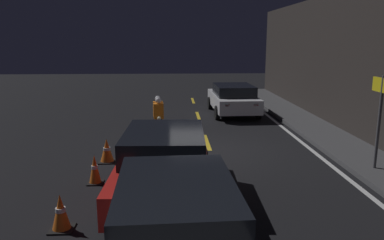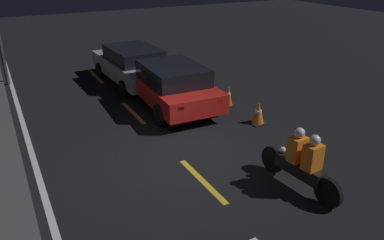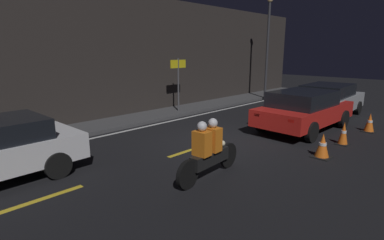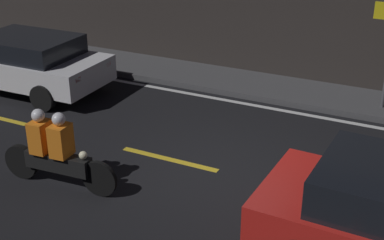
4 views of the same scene
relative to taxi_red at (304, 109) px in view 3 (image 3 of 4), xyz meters
name	(u,v)px [view 3 (image 3 of 4)]	position (x,y,z in m)	size (l,w,h in m)	color
ground_plane	(215,142)	(-3.44, 1.34, -0.78)	(56.00, 56.00, 0.00)	black
raised_curb	(137,119)	(-3.44, 5.64, -0.71)	(28.00, 1.67, 0.14)	#424244
building_front	(120,57)	(-3.44, 6.63, 1.82)	(28.00, 0.30, 5.21)	#2D2826
lane_dash_b	(33,202)	(-8.94, 1.34, -0.78)	(2.00, 0.14, 0.01)	gold
lane_dash_c	(194,149)	(-4.44, 1.34, -0.78)	(2.00, 0.14, 0.01)	gold
lane_dash_d	(271,123)	(0.06, 1.34, -0.78)	(2.00, 0.14, 0.01)	gold
lane_dash_e	(316,108)	(4.56, 1.34, -0.78)	(2.00, 0.14, 0.01)	gold
lane_solid_kerb	(153,125)	(-3.44, 4.55, -0.78)	(25.20, 0.14, 0.01)	silver
taxi_red	(304,109)	(0.00, 0.00, 0.00)	(4.39, 2.15, 1.46)	red
hatchback_silver	(328,100)	(3.00, 0.24, -0.02)	(4.50, 2.10, 1.45)	#9EA0A5
motorcycle	(208,151)	(-5.70, -0.34, -0.13)	(2.20, 0.41, 1.39)	black
traffic_cone_near	(323,146)	(-2.48, -1.68, -0.45)	(0.48, 0.48, 0.68)	black
traffic_cone_mid	(344,134)	(-0.85, -1.69, -0.43)	(0.37, 0.37, 0.72)	black
traffic_cone_far	(370,123)	(1.41, -1.85, -0.45)	(0.43, 0.43, 0.68)	black
shop_sign	(178,74)	(-1.22, 5.42, 1.05)	(0.90, 0.08, 2.40)	#4C4C51
street_lamp	(268,44)	(5.10, 4.65, 2.45)	(0.28, 0.28, 5.76)	#333338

